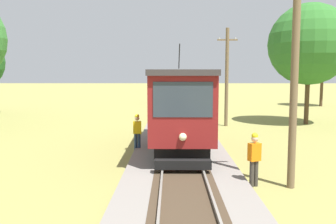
{
  "coord_description": "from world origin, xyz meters",
  "views": [
    {
      "loc": [
        -0.43,
        0.74,
        3.69
      ],
      "look_at": [
        -0.57,
        18.8,
        1.69
      ],
      "focal_mm": 37.49,
      "sensor_mm": 36.0,
      "label": 1
    }
  ],
  "objects_px": {
    "freight_car": "(174,90)",
    "tree_left_far": "(323,58)",
    "red_tram": "(180,105)",
    "track_worker": "(254,157)",
    "utility_pole_near_tram": "(295,59)",
    "tree_horizon": "(309,44)",
    "utility_pole_mid": "(227,76)",
    "gravel_pile": "(206,97)",
    "second_worker": "(137,131)"
  },
  "relations": [
    {
      "from": "freight_car",
      "to": "utility_pole_near_tram",
      "type": "relative_size",
      "value": 0.65
    },
    {
      "from": "red_tram",
      "to": "tree_left_far",
      "type": "relative_size",
      "value": 1.13
    },
    {
      "from": "utility_pole_mid",
      "to": "tree_left_far",
      "type": "relative_size",
      "value": 0.9
    },
    {
      "from": "second_worker",
      "to": "tree_left_far",
      "type": "distance_m",
      "value": 29.75
    },
    {
      "from": "utility_pole_near_tram",
      "to": "gravel_pile",
      "type": "bearing_deg",
      "value": 88.83
    },
    {
      "from": "utility_pole_near_tram",
      "to": "tree_horizon",
      "type": "height_order",
      "value": "tree_horizon"
    },
    {
      "from": "track_worker",
      "to": "utility_pole_mid",
      "type": "bearing_deg",
      "value": -27.8
    },
    {
      "from": "gravel_pile",
      "to": "tree_left_far",
      "type": "distance_m",
      "value": 14.73
    },
    {
      "from": "gravel_pile",
      "to": "tree_left_far",
      "type": "bearing_deg",
      "value": -28.7
    },
    {
      "from": "freight_car",
      "to": "second_worker",
      "type": "height_order",
      "value": "freight_car"
    },
    {
      "from": "freight_car",
      "to": "utility_pole_near_tram",
      "type": "bearing_deg",
      "value": -84.08
    },
    {
      "from": "red_tram",
      "to": "track_worker",
      "type": "distance_m",
      "value": 5.69
    },
    {
      "from": "freight_car",
      "to": "track_worker",
      "type": "distance_m",
      "value": 33.37
    },
    {
      "from": "red_tram",
      "to": "track_worker",
      "type": "xyz_separation_m",
      "value": [
        2.29,
        -5.07,
        -1.21
      ]
    },
    {
      "from": "track_worker",
      "to": "tree_horizon",
      "type": "height_order",
      "value": "tree_horizon"
    },
    {
      "from": "track_worker",
      "to": "tree_left_far",
      "type": "distance_m",
      "value": 31.75
    },
    {
      "from": "freight_car",
      "to": "tree_horizon",
      "type": "height_order",
      "value": "tree_horizon"
    },
    {
      "from": "utility_pole_mid",
      "to": "second_worker",
      "type": "relative_size",
      "value": 3.8
    },
    {
      "from": "tree_horizon",
      "to": "freight_car",
      "type": "bearing_deg",
      "value": 116.27
    },
    {
      "from": "utility_pole_near_tram",
      "to": "track_worker",
      "type": "xyz_separation_m",
      "value": [
        -1.17,
        0.08,
        -3.14
      ]
    },
    {
      "from": "freight_car",
      "to": "gravel_pile",
      "type": "height_order",
      "value": "freight_car"
    },
    {
      "from": "red_tram",
      "to": "second_worker",
      "type": "xyz_separation_m",
      "value": [
        -2.01,
        0.08,
        -1.21
      ]
    },
    {
      "from": "tree_left_far",
      "to": "utility_pole_near_tram",
      "type": "bearing_deg",
      "value": -114.71
    },
    {
      "from": "utility_pole_near_tram",
      "to": "tree_horizon",
      "type": "distance_m",
      "value": 15.54
    },
    {
      "from": "tree_left_far",
      "to": "tree_horizon",
      "type": "xyz_separation_m",
      "value": [
        -6.99,
        -13.91,
        0.4
      ]
    },
    {
      "from": "utility_pole_near_tram",
      "to": "tree_horizon",
      "type": "relative_size",
      "value": 0.93
    },
    {
      "from": "utility_pole_mid",
      "to": "track_worker",
      "type": "height_order",
      "value": "utility_pole_mid"
    },
    {
      "from": "red_tram",
      "to": "utility_pole_mid",
      "type": "bearing_deg",
      "value": 67.13
    },
    {
      "from": "freight_car",
      "to": "gravel_pile",
      "type": "bearing_deg",
      "value": 19.92
    },
    {
      "from": "utility_pole_mid",
      "to": "tree_left_far",
      "type": "bearing_deg",
      "value": 48.84
    },
    {
      "from": "freight_car",
      "to": "tree_left_far",
      "type": "relative_size",
      "value": 0.69
    },
    {
      "from": "freight_car",
      "to": "tree_left_far",
      "type": "xyz_separation_m",
      "value": [
        16.42,
        -5.19,
        3.77
      ]
    },
    {
      "from": "freight_car",
      "to": "second_worker",
      "type": "bearing_deg",
      "value": -94.08
    },
    {
      "from": "utility_pole_near_tram",
      "to": "track_worker",
      "type": "relative_size",
      "value": 4.51
    },
    {
      "from": "freight_car",
      "to": "track_worker",
      "type": "xyz_separation_m",
      "value": [
        2.29,
        -33.28,
        -0.57
      ]
    },
    {
      "from": "gravel_pile",
      "to": "utility_pole_mid",
      "type": "bearing_deg",
      "value": -91.9
    },
    {
      "from": "gravel_pile",
      "to": "second_worker",
      "type": "xyz_separation_m",
      "value": [
        -6.18,
        -29.65,
        0.35
      ]
    },
    {
      "from": "tree_horizon",
      "to": "tree_left_far",
      "type": "bearing_deg",
      "value": 63.32
    },
    {
      "from": "gravel_pile",
      "to": "track_worker",
      "type": "distance_m",
      "value": 34.85
    },
    {
      "from": "red_tram",
      "to": "track_worker",
      "type": "bearing_deg",
      "value": -65.72
    },
    {
      "from": "utility_pole_near_tram",
      "to": "tree_left_far",
      "type": "bearing_deg",
      "value": 65.29
    },
    {
      "from": "red_tram",
      "to": "freight_car",
      "type": "height_order",
      "value": "red_tram"
    },
    {
      "from": "utility_pole_near_tram",
      "to": "tree_left_far",
      "type": "xyz_separation_m",
      "value": [
        12.96,
        28.17,
        1.21
      ]
    },
    {
      "from": "track_worker",
      "to": "tree_horizon",
      "type": "xyz_separation_m",
      "value": [
        7.14,
        14.18,
        4.74
      ]
    },
    {
      "from": "second_worker",
      "to": "tree_left_far",
      "type": "bearing_deg",
      "value": 133.69
    },
    {
      "from": "gravel_pile",
      "to": "track_worker",
      "type": "height_order",
      "value": "track_worker"
    },
    {
      "from": "red_tram",
      "to": "utility_pole_mid",
      "type": "xyz_separation_m",
      "value": [
        3.46,
        8.2,
        1.29
      ]
    },
    {
      "from": "gravel_pile",
      "to": "tree_horizon",
      "type": "bearing_deg",
      "value": -75.71
    },
    {
      "from": "freight_car",
      "to": "tree_horizon",
      "type": "relative_size",
      "value": 0.6
    },
    {
      "from": "utility_pole_mid",
      "to": "tree_left_far",
      "type": "xyz_separation_m",
      "value": [
        12.96,
        14.83,
        1.84
      ]
    }
  ]
}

